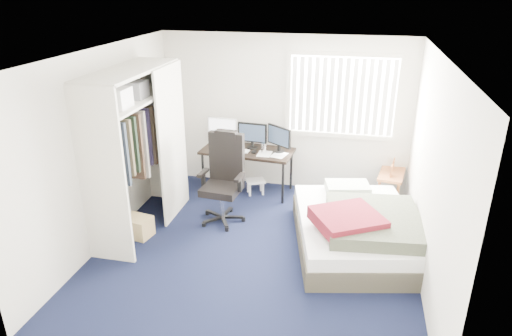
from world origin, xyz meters
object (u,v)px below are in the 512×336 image
at_px(desk, 248,147).
at_px(bed, 358,228).
at_px(office_chair, 224,187).
at_px(nightstand, 392,176).

xyz_separation_m(desk, bed, (1.79, -1.41, -0.47)).
relative_size(desk, bed, 0.67).
height_order(desk, office_chair, office_chair).
distance_m(desk, office_chair, 1.06).
height_order(office_chair, nightstand, office_chair).
bearing_deg(desk, office_chair, -96.31).
distance_m(office_chair, nightstand, 2.63).
xyz_separation_m(office_chair, nightstand, (2.38, 1.12, -0.07)).
relative_size(desk, office_chair, 1.16).
bearing_deg(desk, nightstand, 2.35).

